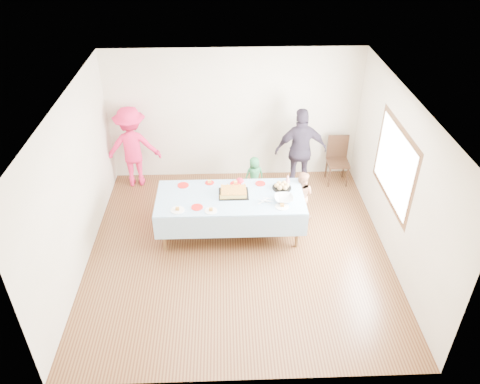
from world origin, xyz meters
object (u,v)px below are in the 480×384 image
at_px(party_table, 230,199).
at_px(birthday_cake, 234,192).
at_px(dining_chair, 338,157).
at_px(adult_left, 132,147).

distance_m(party_table, birthday_cake, 0.13).
xyz_separation_m(birthday_cake, dining_chair, (2.16, 1.63, -0.28)).
distance_m(party_table, dining_chair, 2.80).
bearing_deg(party_table, dining_chair, 37.37).
bearing_deg(birthday_cake, party_table, -130.87).
bearing_deg(birthday_cake, dining_chair, 36.98).
bearing_deg(dining_chair, party_table, -141.68).
xyz_separation_m(birthday_cake, adult_left, (-1.96, 1.66, 0.02)).
bearing_deg(birthday_cake, adult_left, 139.73).
height_order(birthday_cake, adult_left, adult_left).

